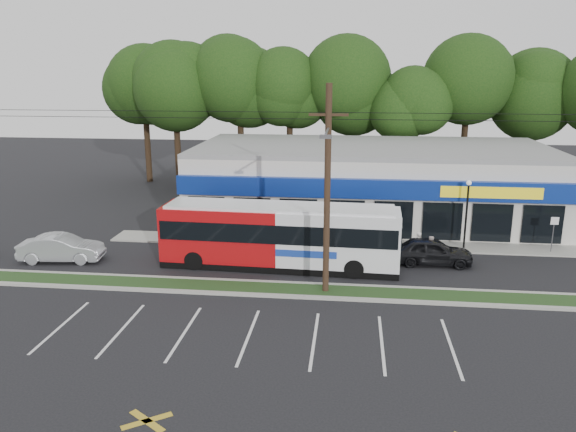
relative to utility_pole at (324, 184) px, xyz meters
The scene contains 15 objects.
ground 6.18m from the utility_pole, 161.89° to the right, with size 120.00×120.00×0.00m, color black.
grass_strip 6.06m from the utility_pole, behind, with size 40.00×1.60×0.12m, color #213C18.
curb_south 6.10m from the utility_pole, 164.67° to the right, with size 40.00×0.25×0.14m, color #9E9E93.
curb_north 6.12m from the utility_pole, 161.93° to the left, with size 40.00×0.25×0.14m, color #9E9E93.
sidewalk 9.93m from the utility_pole, 74.97° to the left, with size 32.00×2.20×0.10m, color #9E9E93.
strip_mall 15.47m from the utility_pole, 79.90° to the left, with size 25.00×12.55×5.30m.
utility_pole is the anchor object (origin of this frame).
lamp_post 11.67m from the utility_pole, 43.95° to the left, with size 0.30×0.30×4.25m.
sign_post 15.71m from the utility_pole, 30.15° to the left, with size 0.45×0.10×2.23m.
tree_line 25.28m from the utility_pole, 87.33° to the left, with size 46.76×6.76×11.83m.
metrobus 5.65m from the utility_pole, 125.30° to the left, with size 13.06×3.24×3.48m.
car_dark 8.94m from the utility_pole, 39.93° to the left, with size 1.79×4.44×1.51m, color black.
car_silver 15.96m from the utility_pole, 168.51° to the left, with size 1.61×4.62×1.52m, color #989BA0.
pedestrian_a 9.08m from the utility_pole, 48.52° to the left, with size 0.57×0.38×1.58m, color silver.
pedestrian_b 8.97m from the utility_pole, 41.34° to the left, with size 0.77×0.60×1.58m, color beige.
Camera 1 is at (4.09, -24.63, 10.59)m, focal length 35.00 mm.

